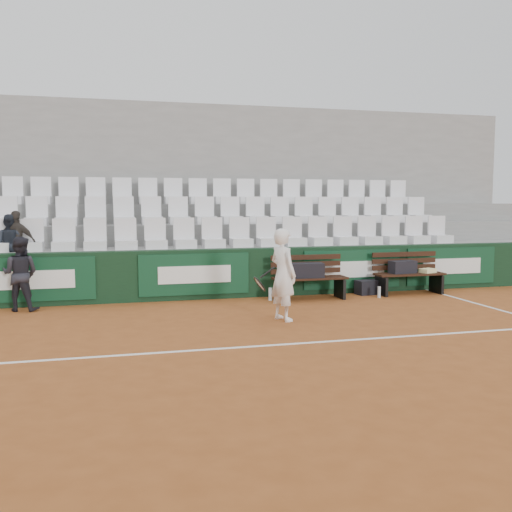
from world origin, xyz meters
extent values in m
plane|color=#954E21|center=(0.00, 0.00, 0.00)|extent=(80.00, 80.00, 0.00)
cube|color=white|center=(0.00, 0.00, 0.00)|extent=(18.00, 0.06, 0.01)
cube|color=black|center=(0.00, 4.00, 0.50)|extent=(18.00, 0.30, 1.00)
cube|color=#0C381E|center=(-3.20, 3.83, 0.52)|extent=(2.20, 0.04, 0.82)
cube|color=#0C381E|center=(-0.20, 3.83, 0.52)|extent=(2.20, 0.04, 0.82)
cube|color=#0C381E|center=(3.20, 3.83, 0.52)|extent=(2.20, 0.04, 0.82)
cube|color=#0C381E|center=(5.60, 3.83, 0.52)|extent=(2.20, 0.04, 0.82)
cube|color=gray|center=(0.00, 4.62, 0.50)|extent=(18.00, 0.95, 1.00)
cube|color=gray|center=(0.00, 5.58, 0.72)|extent=(18.00, 0.95, 1.45)
cube|color=gray|center=(0.00, 6.53, 0.95)|extent=(18.00, 0.95, 1.90)
cube|color=gray|center=(0.00, 7.15, 2.20)|extent=(18.00, 0.30, 4.40)
cube|color=silver|center=(0.00, 4.45, 1.31)|extent=(11.90, 0.44, 0.63)
cube|color=silver|center=(0.00, 5.40, 1.77)|extent=(11.90, 0.44, 0.63)
cube|color=silver|center=(0.00, 6.35, 2.21)|extent=(11.90, 0.44, 0.63)
cube|color=black|center=(2.06, 3.35, 0.23)|extent=(1.50, 0.56, 0.45)
cube|color=black|center=(4.33, 3.43, 0.23)|extent=(1.50, 0.56, 0.45)
cube|color=black|center=(1.97, 3.32, 0.59)|extent=(0.70, 0.35, 0.29)
cube|color=black|center=(4.18, 3.45, 0.58)|extent=(0.60, 0.34, 0.26)
cube|color=#EDE499|center=(4.74, 3.39, 0.49)|extent=(0.38, 0.32, 0.09)
cube|color=black|center=(3.46, 3.62, 0.15)|extent=(0.53, 0.37, 0.30)
cylinder|color=silver|center=(1.25, 3.43, 0.13)|extent=(0.07, 0.07, 0.25)
cylinder|color=silver|center=(3.50, 3.16, 0.12)|extent=(0.07, 0.07, 0.23)
imported|color=white|center=(0.93, 1.56, 0.76)|extent=(0.55, 0.65, 1.53)
torus|color=black|center=(0.53, 1.56, 0.62)|extent=(0.19, 0.30, 0.26)
cylinder|color=black|center=(0.66, 1.56, 0.81)|extent=(0.26, 0.03, 0.20)
imported|color=black|center=(-3.40, 3.54, 0.67)|extent=(0.76, 0.66, 1.34)
imported|color=#322D28|center=(-3.57, 4.50, 1.62)|extent=(0.78, 0.48, 1.24)
imported|color=black|center=(-3.69, 4.50, 1.59)|extent=(0.70, 0.64, 1.17)
camera|label=1|loc=(-1.86, -7.36, 1.98)|focal=40.00mm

